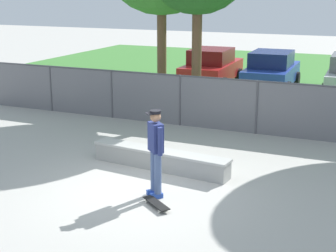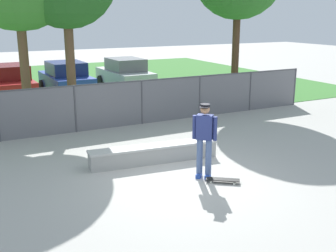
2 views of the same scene
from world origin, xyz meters
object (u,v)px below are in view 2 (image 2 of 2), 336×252
(concrete_ledge, at_px, (154,154))
(car_red, at_px, (10,82))
(car_silver, at_px, (125,74))
(car_blue, at_px, (66,78))
(skateboarder, at_px, (204,137))
(skateboard, at_px, (223,180))

(concrete_ledge, bearing_deg, car_red, 102.33)
(car_silver, bearing_deg, car_blue, -176.29)
(car_red, bearing_deg, skateboarder, -76.46)
(skateboarder, relative_size, car_red, 0.43)
(skateboarder, distance_m, car_red, 12.66)
(skateboarder, height_order, car_blue, skateboarder)
(skateboarder, relative_size, car_silver, 0.43)
(skateboarder, bearing_deg, car_red, 103.54)
(car_red, relative_size, car_blue, 1.00)
(skateboard, height_order, car_silver, car_silver)
(skateboard, bearing_deg, concrete_ledge, 112.47)
(skateboarder, xyz_separation_m, car_blue, (-0.32, 12.39, -0.19))
(car_blue, relative_size, car_silver, 1.00)
(car_red, bearing_deg, concrete_ledge, -77.67)
(skateboard, bearing_deg, car_silver, 78.52)
(concrete_ledge, distance_m, car_red, 11.03)
(car_blue, xyz_separation_m, car_silver, (3.21, 0.21, 0.00))
(car_red, relative_size, car_silver, 1.00)
(concrete_ledge, bearing_deg, skateboard, -67.53)
(concrete_ledge, bearing_deg, skateboarder, -68.39)
(car_red, height_order, car_silver, same)
(skateboard, distance_m, car_silver, 13.38)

